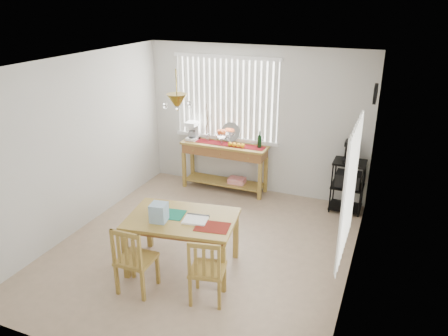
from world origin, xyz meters
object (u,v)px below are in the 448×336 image
at_px(sideboard, 225,156).
at_px(cart_items, 351,152).
at_px(dining_table, 182,223).
at_px(wire_cart, 348,181).
at_px(chair_right, 207,270).
at_px(chair_left, 134,260).

relative_size(sideboard, cart_items, 4.39).
xyz_separation_m(sideboard, cart_items, (2.18, 0.00, 0.37)).
relative_size(cart_items, dining_table, 0.24).
height_order(wire_cart, chair_right, wire_cart).
height_order(dining_table, chair_left, chair_left).
bearing_deg(chair_right, sideboard, 108.52).
bearing_deg(wire_cart, chair_right, -111.31).
distance_m(wire_cart, dining_table, 3.05).
distance_m(sideboard, cart_items, 2.21).
height_order(sideboard, wire_cart, sideboard).
relative_size(wire_cart, chair_right, 1.01).
xyz_separation_m(cart_items, chair_left, (-2.05, -3.17, -0.60)).
bearing_deg(wire_cart, cart_items, 90.00).
relative_size(wire_cart, dining_table, 0.58).
bearing_deg(cart_items, wire_cart, -90.00).
relative_size(cart_items, chair_right, 0.42).
distance_m(wire_cart, chair_right, 3.23).
bearing_deg(chair_right, cart_items, 68.75).
bearing_deg(cart_items, chair_left, -122.83).
xyz_separation_m(sideboard, chair_right, (1.01, -3.01, -0.24)).
distance_m(sideboard, dining_table, 2.54).
xyz_separation_m(wire_cart, dining_table, (-1.75, -2.49, 0.13)).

